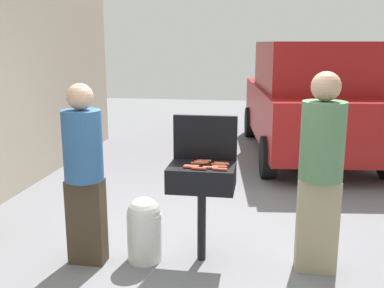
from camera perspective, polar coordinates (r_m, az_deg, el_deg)
ground_plane at (r=4.51m, az=0.57°, el=-13.58°), size 24.00×24.00×0.00m
bbq_grill at (r=4.10m, az=1.26°, el=-4.65°), size 0.60×0.44×0.92m
grill_lid_open at (r=4.22m, az=1.68°, el=0.82°), size 0.60×0.05×0.42m
hot_dog_0 at (r=3.96m, az=3.54°, el=-2.94°), size 0.13×0.03×0.03m
hot_dog_1 at (r=4.08m, az=3.75°, el=-2.46°), size 0.13×0.04×0.03m
hot_dog_2 at (r=4.06m, az=3.83°, el=-2.56°), size 0.13×0.04×0.03m
hot_dog_3 at (r=4.08m, az=0.78°, el=-2.46°), size 0.13×0.03×0.03m
hot_dog_4 at (r=3.98m, az=-0.03°, el=-2.83°), size 0.13×0.03×0.03m
hot_dog_5 at (r=4.15m, az=1.54°, el=-2.17°), size 0.13×0.04×0.03m
hot_dog_6 at (r=3.95m, az=-0.19°, el=-2.96°), size 0.13×0.03×0.03m
hot_dog_7 at (r=3.93m, az=2.34°, el=-3.02°), size 0.13×0.03×0.03m
hot_dog_8 at (r=4.03m, az=3.38°, el=-2.67°), size 0.13×0.04×0.03m
hot_dog_9 at (r=3.91m, az=0.88°, el=-3.13°), size 0.13×0.03×0.03m
hot_dog_10 at (r=4.10m, az=1.20°, el=-2.35°), size 0.13×0.04×0.03m
hot_dog_11 at (r=3.89m, az=3.55°, el=-3.22°), size 0.13×0.04×0.03m
propane_tank at (r=4.27m, az=-6.09°, el=-10.52°), size 0.32×0.32×0.62m
person_left at (r=4.13m, az=-13.55°, el=-3.06°), size 0.35×0.35×1.66m
person_right at (r=4.00m, az=16.02°, el=-2.80°), size 0.37×0.37×1.77m
parked_minivan at (r=8.33m, az=14.76°, el=5.56°), size 2.44×4.59×2.02m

